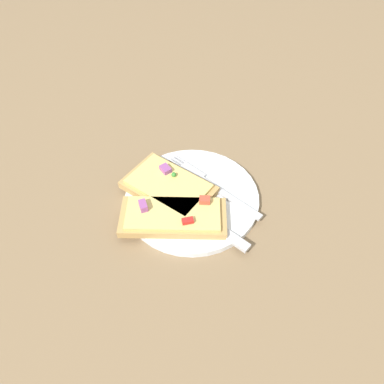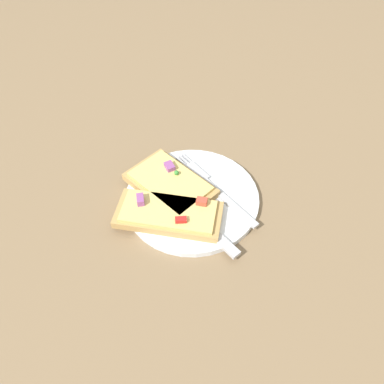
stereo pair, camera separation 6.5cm
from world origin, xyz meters
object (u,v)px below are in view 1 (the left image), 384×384
(plate, at_px, (192,198))
(pizza_slice_main, at_px, (169,186))
(pizza_slice_corner, at_px, (173,216))
(fork, at_px, (207,183))
(knife, at_px, (209,220))

(plate, bearing_deg, pizza_slice_main, 127.74)
(pizza_slice_main, distance_m, pizza_slice_corner, 0.07)
(plate, height_order, fork, fork)
(plate, distance_m, pizza_slice_corner, 0.06)
(plate, xyz_separation_m, pizza_slice_corner, (-0.06, -0.03, 0.02))
(fork, bearing_deg, plate, 87.03)
(plate, bearing_deg, fork, 10.38)
(knife, xyz_separation_m, pizza_slice_main, (-0.02, 0.10, 0.01))
(fork, height_order, knife, knife)
(fork, distance_m, knife, 0.08)
(plate, xyz_separation_m, fork, (0.04, 0.01, 0.01))
(knife, bearing_deg, pizza_slice_main, -3.70)
(plate, height_order, pizza_slice_main, pizza_slice_main)
(plate, xyz_separation_m, knife, (-0.01, -0.06, 0.01))
(plate, height_order, pizza_slice_corner, pizza_slice_corner)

